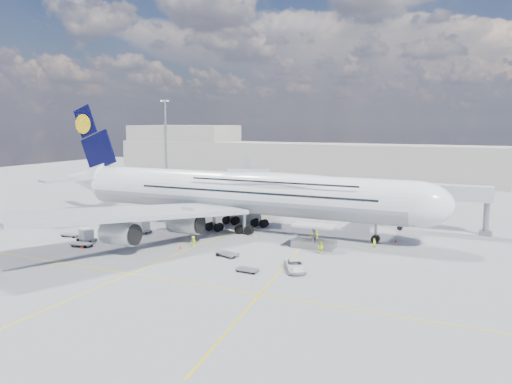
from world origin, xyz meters
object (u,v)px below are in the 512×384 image
at_px(crew_wing, 130,239).
at_px(cone_nose, 396,241).
at_px(dolly_back, 71,235).
at_px(dolly_row_c, 82,244).
at_px(catering_truck_inner, 253,200).
at_px(light_mast, 166,144).
at_px(crew_loader, 321,248).
at_px(cone_wing_right_inner, 181,247).
at_px(airliner, 238,192).
at_px(baggage_tug, 130,239).
at_px(cone_wing_left_inner, 204,213).
at_px(crew_tug, 193,241).
at_px(dolly_row_a, 86,235).
at_px(catering_truck_outer, 227,192).
at_px(cone_tail, 111,213).
at_px(crew_nose, 374,244).
at_px(dolly_nose_near, 227,254).
at_px(crew_van, 317,235).
at_px(cargo_loader, 313,240).
at_px(service_van, 295,266).
at_px(dolly_nose_far, 247,270).
at_px(jet_bridge, 417,194).
at_px(cone_wing_left_outer, 256,207).
at_px(dolly_row_b, 142,226).

relative_size(crew_wing, cone_nose, 2.84).
distance_m(dolly_back, cone_nose, 54.26).
distance_m(dolly_row_c, catering_truck_inner, 45.60).
xyz_separation_m(light_mast, crew_loader, (59.17, -45.51, -12.23)).
height_order(crew_loader, cone_wing_right_inner, crew_loader).
height_order(airliner, baggage_tug, airliner).
bearing_deg(cone_wing_left_inner, dolly_back, -109.25).
bearing_deg(crew_loader, crew_tug, -151.05).
distance_m(airliner, dolly_row_a, 26.91).
relative_size(dolly_row_c, catering_truck_outer, 0.54).
bearing_deg(cone_nose, cone_wing_left_inner, 168.62).
xyz_separation_m(crew_tug, cone_tail, (-30.70, 16.43, -0.55)).
relative_size(crew_tug, cone_tail, 2.88).
relative_size(crew_tug, cone_nose, 3.10).
relative_size(light_mast, dolly_row_a, 7.00).
xyz_separation_m(dolly_row_c, crew_nose, (41.93, 17.68, 0.45)).
xyz_separation_m(dolly_back, crew_loader, (41.99, 6.97, 0.62)).
bearing_deg(crew_wing, cone_tail, 52.52).
distance_m(dolly_nose_near, crew_nose, 22.68).
bearing_deg(dolly_row_a, crew_van, 48.98).
height_order(cargo_loader, dolly_back, cargo_loader).
bearing_deg(cone_nose, service_van, -112.83).
bearing_deg(baggage_tug, dolly_row_c, -126.85).
relative_size(airliner, crew_tug, 47.60).
height_order(crew_wing, cone_wing_right_inner, crew_wing).
bearing_deg(airliner, crew_loader, -29.08).
relative_size(dolly_nose_far, crew_loader, 1.51).
distance_m(catering_truck_inner, cone_tail, 31.43).
bearing_deg(cone_nose, cone_wing_right_inner, -148.07).
bearing_deg(dolly_row_c, jet_bridge, 26.79).
xyz_separation_m(cone_nose, cone_wing_right_inner, (-29.28, -18.25, 0.04)).
bearing_deg(cone_tail, crew_loader, -13.99).
relative_size(cone_nose, cone_wing_left_outer, 0.86).
bearing_deg(cargo_loader, light_mast, 143.46).
xyz_separation_m(dolly_row_b, crew_loader, (33.18, -0.90, -0.20)).
height_order(jet_bridge, dolly_nose_far, jet_bridge).
xyz_separation_m(catering_truck_outer, cone_wing_left_outer, (12.70, -9.71, -1.39)).
relative_size(service_van, crew_van, 3.15).
distance_m(service_van, crew_van, 17.83).
relative_size(baggage_tug, cone_nose, 5.85).
xyz_separation_m(light_mast, crew_wing, (29.43, -52.02, -12.44)).
distance_m(light_mast, dolly_row_a, 59.48).
xyz_separation_m(dolly_nose_far, catering_truck_outer, (-32.12, 53.93, 1.37)).
relative_size(dolly_row_c, catering_truck_inner, 0.60).
bearing_deg(jet_bridge, dolly_row_b, -154.87).
distance_m(light_mast, crew_loader, 75.64).
relative_size(crew_nose, cone_wing_left_inner, 2.94).
relative_size(catering_truck_inner, crew_wing, 3.92).
xyz_separation_m(dolly_row_a, dolly_row_c, (1.74, -2.82, -0.72)).
relative_size(light_mast, cone_tail, 44.22).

